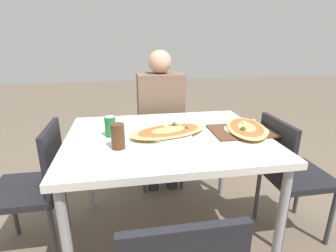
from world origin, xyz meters
name	(u,v)px	position (x,y,z in m)	size (l,w,h in m)	color
ground_plane	(167,235)	(0.00, 0.00, 0.00)	(14.00, 14.00, 0.00)	#6B5B4C
dining_table	(167,146)	(0.00, 0.00, 0.69)	(1.23, 0.96, 0.76)	silver
chair_far_seated	(159,131)	(0.06, 0.81, 0.49)	(0.40, 0.40, 0.85)	black
chair_side_left	(36,183)	(-0.81, 0.02, 0.49)	(0.40, 0.40, 0.85)	black
chair_side_right	(289,170)	(0.81, -0.10, 0.49)	(0.40, 0.40, 0.85)	black
person_seated	(161,110)	(0.06, 0.70, 0.73)	(0.39, 0.28, 1.23)	#2D2D38
pizza_main	(169,131)	(0.01, 0.01, 0.78)	(0.54, 0.38, 0.06)	white
soda_can	(110,126)	(-0.34, 0.05, 0.82)	(0.07, 0.07, 0.12)	#197233
drink_glass	(118,136)	(-0.29, -0.15, 0.82)	(0.07, 0.07, 0.14)	#4C2D19
serving_tray	(241,131)	(0.48, -0.02, 0.76)	(0.38, 0.28, 0.01)	brown
pizza_second	(246,128)	(0.51, -0.02, 0.78)	(0.35, 0.49, 0.06)	white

